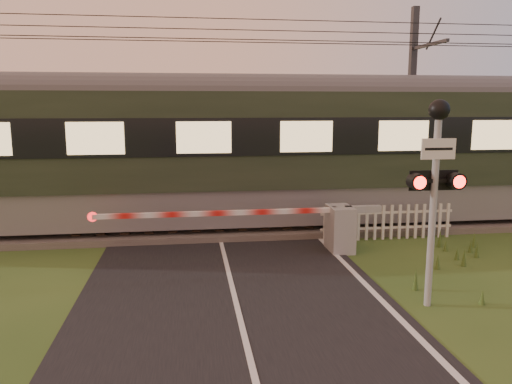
{
  "coord_description": "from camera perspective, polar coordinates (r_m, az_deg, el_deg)",
  "views": [
    {
      "loc": [
        -0.83,
        -8.23,
        3.67
      ],
      "look_at": [
        0.73,
        3.2,
        1.67
      ],
      "focal_mm": 35.0,
      "sensor_mm": 36.0,
      "label": 1
    }
  ],
  "objects": [
    {
      "name": "ground",
      "position": [
        9.05,
        -1.92,
        -14.09
      ],
      "size": [
        160.0,
        160.0,
        0.0
      ],
      "primitive_type": "plane",
      "color": "#2C4A1C",
      "rests_on": "ground"
    },
    {
      "name": "road",
      "position": [
        8.83,
        -1.64,
        -14.63
      ],
      "size": [
        6.0,
        140.0,
        0.03
      ],
      "color": "black",
      "rests_on": "ground"
    },
    {
      "name": "track_bed",
      "position": [
        15.18,
        -4.44,
        -3.91
      ],
      "size": [
        140.0,
        3.4,
        0.39
      ],
      "color": "#47423D",
      "rests_on": "ground"
    },
    {
      "name": "overhead_wires",
      "position": [
        14.89,
        -4.74,
        17.76
      ],
      "size": [
        120.0,
        0.62,
        0.62
      ],
      "color": "black",
      "rests_on": "ground"
    },
    {
      "name": "boom_gate",
      "position": [
        12.78,
        8.13,
        -3.9
      ],
      "size": [
        7.24,
        0.89,
        1.19
      ],
      "color": "gray",
      "rests_on": "ground"
    },
    {
      "name": "crossing_signal",
      "position": [
        9.41,
        19.86,
        2.73
      ],
      "size": [
        0.96,
        0.37,
        3.78
      ],
      "color": "gray",
      "rests_on": "ground"
    },
    {
      "name": "picket_fence",
      "position": [
        14.29,
        14.78,
        -3.34
      ],
      "size": [
        3.79,
        0.08,
        0.97
      ],
      "color": "silver",
      "rests_on": "ground"
    },
    {
      "name": "catenary_mast",
      "position": [
        18.68,
        17.34,
        9.36
      ],
      "size": [
        0.22,
        2.46,
        7.03
      ],
      "color": "#2D2D30",
      "rests_on": "ground"
    }
  ]
}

